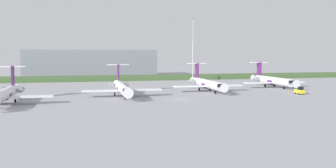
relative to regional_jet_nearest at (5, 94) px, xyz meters
name	(u,v)px	position (x,y,z in m)	size (l,w,h in m)	color
ground_plane	(158,89)	(43.96, 28.37, -2.54)	(500.00, 500.00, 0.00)	#939399
grass_berm	(138,78)	(43.96, 76.70, -1.72)	(320.00, 20.00, 1.64)	#426033
regional_jet_nearest	(5,94)	(0.00, 0.00, 0.00)	(22.81, 31.00, 9.00)	white
regional_jet_second	(122,87)	(29.51, 10.18, 0.00)	(22.81, 31.00, 9.00)	white
regional_jet_third	(207,83)	(58.14, 17.98, 0.00)	(22.81, 31.00, 9.00)	white
regional_jet_fourth	(272,80)	(86.15, 25.52, 0.00)	(22.81, 31.00, 9.00)	white
antenna_mast	(193,56)	(65.63, 57.83, 8.87)	(4.40, 0.50, 27.68)	#B2B2B7
distant_hangar	(91,63)	(22.92, 104.96, 4.56)	(67.16, 26.65, 14.19)	gray
baggage_tug	(300,91)	(82.55, 2.57, -1.53)	(1.72, 3.20, 2.30)	yellow
safety_cone_front_marker	(289,91)	(82.26, 8.19, -2.26)	(0.44, 0.44, 0.55)	orange
safety_cone_mid_marker	(297,91)	(85.36, 8.41, -2.26)	(0.44, 0.44, 0.55)	orange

